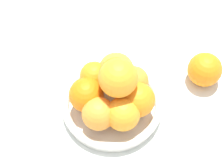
% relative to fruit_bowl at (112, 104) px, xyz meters
% --- Properties ---
extents(ground_plane, '(4.00, 4.00, 0.00)m').
position_rel_fruit_bowl_xyz_m(ground_plane, '(0.00, 0.00, -0.02)').
color(ground_plane, silver).
extents(fruit_bowl, '(0.23, 0.23, 0.03)m').
position_rel_fruit_bowl_xyz_m(fruit_bowl, '(0.00, 0.00, 0.00)').
color(fruit_bowl, silver).
rests_on(fruit_bowl, ground_plane).
extents(orange_pile, '(0.18, 0.18, 0.14)m').
position_rel_fruit_bowl_xyz_m(orange_pile, '(0.00, -0.00, 0.07)').
color(orange_pile, orange).
rests_on(orange_pile, fruit_bowl).
extents(stray_orange, '(0.08, 0.08, 0.08)m').
position_rel_fruit_bowl_xyz_m(stray_orange, '(0.22, -0.08, 0.02)').
color(stray_orange, orange).
rests_on(stray_orange, ground_plane).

